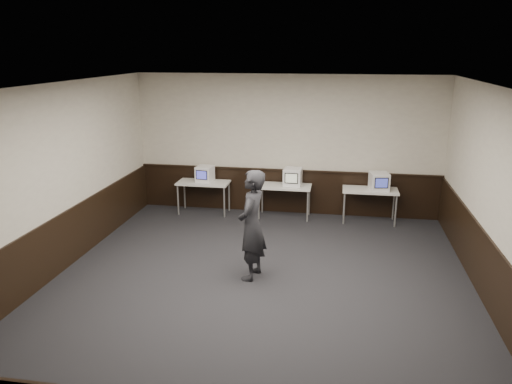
% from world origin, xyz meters
% --- Properties ---
extents(floor, '(8.00, 8.00, 0.00)m').
position_xyz_m(floor, '(0.00, 0.00, 0.00)').
color(floor, black).
rests_on(floor, ground).
extents(ceiling, '(8.00, 8.00, 0.00)m').
position_xyz_m(ceiling, '(0.00, 0.00, 3.20)').
color(ceiling, white).
rests_on(ceiling, back_wall).
extents(back_wall, '(7.00, 0.00, 7.00)m').
position_xyz_m(back_wall, '(0.00, 4.00, 1.60)').
color(back_wall, '#BEB6A7').
rests_on(back_wall, ground).
extents(front_wall, '(7.00, 0.00, 7.00)m').
position_xyz_m(front_wall, '(0.00, -4.00, 1.60)').
color(front_wall, '#BEB6A7').
rests_on(front_wall, ground).
extents(left_wall, '(0.00, 8.00, 8.00)m').
position_xyz_m(left_wall, '(-3.50, 0.00, 1.60)').
color(left_wall, '#BEB6A7').
rests_on(left_wall, ground).
extents(right_wall, '(0.00, 8.00, 8.00)m').
position_xyz_m(right_wall, '(3.50, 0.00, 1.60)').
color(right_wall, '#BEB6A7').
rests_on(right_wall, ground).
extents(wainscot_back, '(6.98, 0.04, 1.00)m').
position_xyz_m(wainscot_back, '(0.00, 3.98, 0.50)').
color(wainscot_back, black).
rests_on(wainscot_back, back_wall).
extents(wainscot_left, '(0.04, 7.98, 1.00)m').
position_xyz_m(wainscot_left, '(-3.48, 0.00, 0.50)').
color(wainscot_left, black).
rests_on(wainscot_left, left_wall).
extents(wainscot_right, '(0.04, 7.98, 1.00)m').
position_xyz_m(wainscot_right, '(3.48, 0.00, 0.50)').
color(wainscot_right, black).
rests_on(wainscot_right, right_wall).
extents(wainscot_rail, '(6.98, 0.06, 0.04)m').
position_xyz_m(wainscot_rail, '(0.00, 3.96, 1.02)').
color(wainscot_rail, black).
rests_on(wainscot_rail, wainscot_back).
extents(desk_left, '(1.20, 0.60, 0.75)m').
position_xyz_m(desk_left, '(-1.90, 3.60, 0.68)').
color(desk_left, silver).
rests_on(desk_left, ground).
extents(desk_center, '(1.20, 0.60, 0.75)m').
position_xyz_m(desk_center, '(0.00, 3.60, 0.68)').
color(desk_center, silver).
rests_on(desk_center, ground).
extents(desk_right, '(1.20, 0.60, 0.75)m').
position_xyz_m(desk_right, '(1.90, 3.60, 0.68)').
color(desk_right, silver).
rests_on(desk_right, ground).
extents(emac_left, '(0.41, 0.43, 0.36)m').
position_xyz_m(emac_left, '(-1.87, 3.64, 0.93)').
color(emac_left, white).
rests_on(emac_left, desk_left).
extents(emac_center, '(0.42, 0.45, 0.40)m').
position_xyz_m(emac_center, '(0.18, 3.64, 0.95)').
color(emac_center, white).
rests_on(emac_center, desk_center).
extents(emac_right, '(0.46, 0.48, 0.39)m').
position_xyz_m(emac_right, '(2.08, 3.57, 0.95)').
color(emac_right, white).
rests_on(emac_right, desk_right).
extents(person, '(0.55, 0.74, 1.87)m').
position_xyz_m(person, '(-0.17, 0.39, 0.93)').
color(person, black).
rests_on(person, ground).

